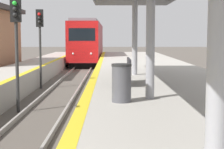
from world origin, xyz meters
name	(u,v)px	position (x,y,z in m)	size (l,w,h in m)	color
train	(88,42)	(0.00, 37.48, 2.18)	(2.73, 16.92, 4.29)	black
signal_mid	(16,32)	(-1.01, 11.54, 2.90)	(0.36, 0.31, 4.13)	#2D2D2D
signal_far	(40,33)	(-1.34, 17.82, 2.90)	(0.36, 0.31, 4.13)	#2D2D2D
trash_bin	(122,83)	(2.61, 7.76, 1.54)	(0.52, 0.52, 0.99)	#4C4C51
bench	(126,70)	(2.86, 11.34, 1.54)	(0.44, 1.86, 0.92)	#28282D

